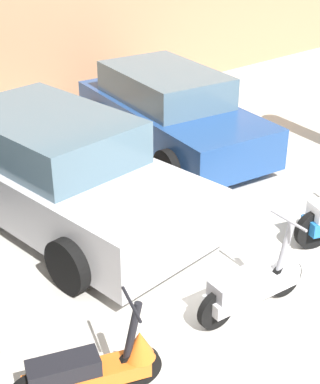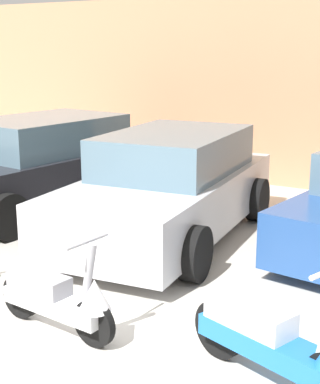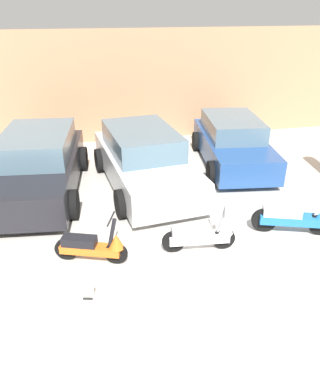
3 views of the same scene
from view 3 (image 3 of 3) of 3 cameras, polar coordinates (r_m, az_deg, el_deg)
ground_plane at (r=7.07m, az=9.30°, el=-10.00°), size 28.00×28.00×0.00m
wall_back at (r=12.72m, az=-1.56°, el=15.84°), size 19.60×0.12×3.51m
scooter_front_left at (r=6.84m, az=-10.09°, el=-8.08°), size 1.29×0.67×0.94m
scooter_front_right at (r=7.07m, az=6.45°, el=-6.39°), size 1.39×0.50×0.97m
scooter_front_center at (r=7.97m, az=20.18°, el=-3.39°), size 1.57×0.80×1.14m
car_rear_left at (r=9.51m, az=-18.06°, el=3.92°), size 2.42×4.46×1.46m
car_rear_center at (r=9.37m, az=-2.45°, el=4.86°), size 2.40×4.39×1.43m
car_rear_right at (r=10.96m, az=11.00°, el=7.41°), size 2.25×4.05×1.32m
placard_near_left_scooter at (r=6.23m, az=-10.94°, el=-14.72°), size 0.20×0.15×0.26m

